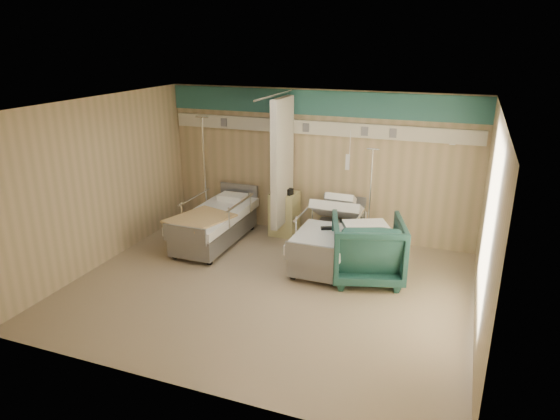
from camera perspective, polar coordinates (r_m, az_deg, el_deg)
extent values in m
cube|color=#9E866D|center=(7.85, -1.33, -8.87)|extent=(6.00, 5.00, 0.00)
cube|color=tan|center=(9.57, 4.24, 5.27)|extent=(6.00, 0.04, 2.80)
cube|color=tan|center=(5.23, -11.82, -7.15)|extent=(6.00, 0.04, 2.80)
cube|color=tan|center=(8.83, -19.79, 2.99)|extent=(0.04, 5.00, 2.80)
cube|color=tan|center=(6.82, 22.67, -1.96)|extent=(0.04, 5.00, 2.80)
cube|color=silver|center=(6.99, -1.50, 11.87)|extent=(6.00, 5.00, 0.04)
cube|color=#2C6765|center=(9.34, 4.38, 12.10)|extent=(6.00, 0.04, 0.45)
cube|color=beige|center=(9.38, 4.26, 9.36)|extent=(5.88, 0.08, 0.25)
cylinder|color=silver|center=(8.65, -0.55, 13.00)|extent=(0.03, 1.80, 0.03)
cube|color=beige|center=(9.19, 0.27, 5.45)|extent=(0.12, 0.90, 2.35)
cube|color=#CCC580|center=(9.74, 0.50, -0.42)|extent=(0.50, 0.48, 0.85)
imported|color=#1C4641|center=(8.04, 9.93, -4.41)|extent=(1.38, 1.40, 1.03)
cube|color=silver|center=(7.82, 9.95, -0.75)|extent=(0.86, 0.82, 0.08)
cylinder|color=silver|center=(9.51, 9.93, -3.88)|extent=(0.33, 0.33, 0.03)
cylinder|color=silver|center=(9.20, 10.25, 1.29)|extent=(0.03, 0.03, 1.83)
cylinder|color=silver|center=(8.97, 10.59, 6.86)|extent=(0.22, 0.03, 0.03)
cylinder|color=silver|center=(10.47, -8.31, -1.58)|extent=(0.40, 0.40, 0.03)
cylinder|color=silver|center=(10.14, -8.60, 4.23)|extent=(0.04, 0.04, 2.23)
cylinder|color=silver|center=(9.92, -8.92, 10.47)|extent=(0.27, 0.03, 0.03)
cube|color=black|center=(8.41, 5.33, -2.09)|extent=(0.20, 0.15, 0.04)
cube|color=tan|center=(8.94, -9.16, -0.96)|extent=(1.11, 1.26, 0.04)
cube|color=black|center=(9.51, 0.80, 2.16)|extent=(0.25, 0.19, 0.12)
cylinder|color=white|center=(9.72, 0.38, 2.62)|extent=(0.11, 0.11, 0.14)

